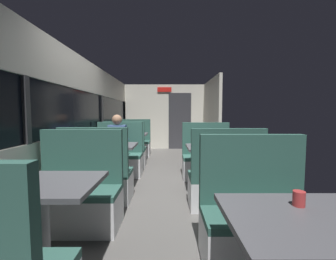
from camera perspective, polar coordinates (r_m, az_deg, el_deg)
name	(u,v)px	position (r m, az deg, el deg)	size (l,w,h in m)	color
ground_plane	(160,187)	(4.06, -2.04, -14.33)	(3.30, 9.20, 0.02)	#514F4C
carriage_window_panel_left	(76,124)	(4.16, -22.49, 1.49)	(0.09, 8.48, 2.30)	beige
carriage_end_bulkhead	(165,117)	(8.04, -0.69, 3.29)	(2.90, 0.11, 2.30)	beige
carriage_aisle_panel_right	(210,118)	(6.97, 10.75, 3.14)	(0.08, 2.40, 2.30)	beige
dining_table_near_window	(41,194)	(2.14, -29.75, -14.10)	(0.90, 0.70, 0.74)	#9E9EA3
bench_near_window_facing_entry	(77,199)	(2.83, -22.24, -15.92)	(0.95, 0.50, 1.10)	silver
dining_table_mid_window	(109,150)	(4.06, -14.85, -5.05)	(0.90, 0.70, 0.74)	#9E9EA3
bench_mid_window_facing_end	(97,180)	(3.47, -17.72, -12.00)	(0.95, 0.50, 1.10)	silver
bench_mid_window_facing_entry	(118,160)	(4.78, -12.64, -7.37)	(0.95, 0.50, 1.10)	silver
dining_table_far_window	(129,137)	(6.11, -9.84, -1.82)	(0.90, 0.70, 0.74)	#9E9EA3
bench_far_window_facing_end	(125,153)	(5.47, -11.03, -5.86)	(0.95, 0.50, 1.10)	silver
bench_far_window_facing_entry	(133,145)	(6.83, -8.83, -3.78)	(0.95, 0.50, 1.10)	silver
dining_table_front_aisle	(309,234)	(1.54, 32.37, -21.61)	(0.90, 0.70, 0.74)	#9E9EA3
bench_front_aisle_facing_entry	(256,225)	(2.23, 21.57, -21.64)	(0.95, 0.50, 1.10)	silver
dining_table_rear_aisle	(213,152)	(3.81, 11.50, -5.61)	(0.90, 0.70, 0.74)	#9E9EA3
bench_rear_aisle_facing_end	(224,184)	(3.22, 14.00, -13.23)	(0.95, 0.50, 1.10)	silver
bench_rear_aisle_facing_entry	(206,162)	(4.54, 9.64, -7.95)	(0.95, 0.50, 1.10)	silver
seated_passenger	(117,150)	(4.67, -12.88, -5.04)	(0.47, 0.55, 1.26)	#26262D
coffee_cup_primary	(298,198)	(1.60, 30.25, -14.88)	(0.07, 0.07, 0.09)	#B23333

